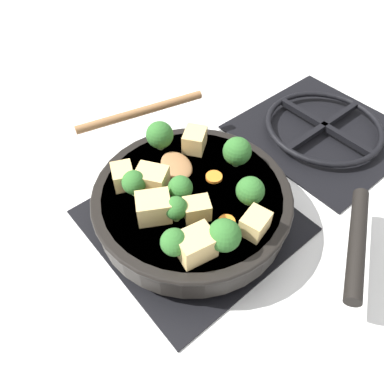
{
  "coord_description": "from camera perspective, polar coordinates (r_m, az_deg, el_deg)",
  "views": [
    {
      "loc": [
        0.29,
        -0.25,
        0.52
      ],
      "look_at": [
        0.0,
        0.0,
        0.08
      ],
      "focal_mm": 35.0,
      "sensor_mm": 36.0,
      "label": 1
    }
  ],
  "objects": [
    {
      "name": "broccoli_floret_north_edge",
      "position": [
        0.5,
        -2.7,
        -7.68
      ],
      "size": [
        0.04,
        0.04,
        0.05
      ],
      "color": "#709956",
      "rests_on": "skillet_pan"
    },
    {
      "name": "broccoli_floret_south_cluster",
      "position": [
        0.64,
        -4.94,
        8.64
      ],
      "size": [
        0.05,
        0.05,
        0.05
      ],
      "color": "#709956",
      "rests_on": "skillet_pan"
    },
    {
      "name": "broccoli_floret_mid_floret",
      "position": [
        0.61,
        6.62,
        6.35
      ],
      "size": [
        0.05,
        0.05,
        0.05
      ],
      "color": "#709956",
      "rests_on": "skillet_pan"
    },
    {
      "name": "tofu_cube_center_large",
      "position": [
        0.5,
        0.56,
        -8.08
      ],
      "size": [
        0.05,
        0.06,
        0.04
      ],
      "primitive_type": "cube",
      "rotation": [
        0.0,
        0.0,
        1.38
      ],
      "color": "#DBB770",
      "rests_on": "skillet_pan"
    },
    {
      "name": "broccoli_floret_east_rim",
      "position": [
        0.5,
        4.95,
        -6.6
      ],
      "size": [
        0.05,
        0.05,
        0.05
      ],
      "color": "#709956",
      "rests_on": "skillet_pan"
    },
    {
      "name": "skillet_pan",
      "position": [
        0.6,
        0.28,
        -1.43
      ],
      "size": [
        0.44,
        0.38,
        0.05
      ],
      "color": "black",
      "rests_on": "front_burner_grate"
    },
    {
      "name": "broccoli_floret_center_top",
      "position": [
        0.53,
        -2.46,
        -2.51
      ],
      "size": [
        0.03,
        0.03,
        0.04
      ],
      "color": "#709956",
      "rests_on": "skillet_pan"
    },
    {
      "name": "front_burner_grate",
      "position": [
        0.63,
        0.0,
        -3.82
      ],
      "size": [
        0.31,
        0.31,
        0.03
      ],
      "color": "black",
      "rests_on": "ground_plane"
    },
    {
      "name": "carrot_slice_orange_thin",
      "position": [
        0.6,
        3.35,
        2.32
      ],
      "size": [
        0.03,
        0.03,
        0.01
      ],
      "primitive_type": "cylinder",
      "color": "orange",
      "rests_on": "skillet_pan"
    },
    {
      "name": "tofu_cube_near_handle",
      "position": [
        0.53,
        9.59,
        -4.75
      ],
      "size": [
        0.04,
        0.05,
        0.03
      ],
      "primitive_type": "cube",
      "rotation": [
        0.0,
        0.0,
        4.96
      ],
      "color": "#DBB770",
      "rests_on": "skillet_pan"
    },
    {
      "name": "carrot_slice_near_center",
      "position": [
        0.55,
        5.08,
        -4.73
      ],
      "size": [
        0.03,
        0.03,
        0.01
      ],
      "primitive_type": "cylinder",
      "color": "orange",
      "rests_on": "skillet_pan"
    },
    {
      "name": "rear_burner_grate",
      "position": [
        0.84,
        19.32,
        9.06
      ],
      "size": [
        0.31,
        0.31,
        0.03
      ],
      "color": "black",
      "rests_on": "ground_plane"
    },
    {
      "name": "tofu_cube_back_piece",
      "position": [
        0.64,
        0.4,
        7.93
      ],
      "size": [
        0.05,
        0.06,
        0.04
      ],
      "primitive_type": "cube",
      "rotation": [
        0.0,
        0.0,
        2.2
      ],
      "color": "#DBB770",
      "rests_on": "skillet_pan"
    },
    {
      "name": "broccoli_floret_west_rim",
      "position": [
        0.56,
        8.86,
        0.17
      ],
      "size": [
        0.04,
        0.04,
        0.05
      ],
      "color": "#709956",
      "rests_on": "skillet_pan"
    },
    {
      "name": "tofu_cube_east_chunk",
      "position": [
        0.6,
        -10.47,
        2.4
      ],
      "size": [
        0.05,
        0.05,
        0.03
      ],
      "primitive_type": "cube",
      "rotation": [
        0.0,
        0.0,
        2.72
      ],
      "color": "#DBB770",
      "rests_on": "skillet_pan"
    },
    {
      "name": "tofu_cube_front_piece",
      "position": [
        0.54,
        -5.77,
        -2.47
      ],
      "size": [
        0.06,
        0.06,
        0.04
      ],
      "primitive_type": "cube",
      "rotation": [
        0.0,
        0.0,
        1.05
      ],
      "color": "#DBB770",
      "rests_on": "skillet_pan"
    },
    {
      "name": "broccoli_floret_near_spoon",
      "position": [
        0.56,
        -1.99,
        0.78
      ],
      "size": [
        0.04,
        0.04,
        0.04
      ],
      "color": "#709956",
      "rests_on": "skillet_pan"
    },
    {
      "name": "ground_plane",
      "position": [
        0.64,
        0.0,
        -4.46
      ],
      "size": [
        2.4,
        2.4,
        0.0
      ],
      "primitive_type": "plane",
      "color": "silver"
    },
    {
      "name": "broccoli_floret_small_inner",
      "position": [
        0.57,
        -8.82,
        1.4
      ],
      "size": [
        0.04,
        0.04,
        0.04
      ],
      "color": "#709956",
      "rests_on": "skillet_pan"
    },
    {
      "name": "tofu_cube_mid_small",
      "position": [
        0.54,
        0.75,
        -2.6
      ],
      "size": [
        0.04,
        0.05,
        0.03
      ],
      "primitive_type": "cube",
      "rotation": [
        0.0,
        0.0,
        1.08
      ],
      "color": "#DBB770",
      "rests_on": "skillet_pan"
    },
    {
      "name": "tofu_cube_west_chunk",
      "position": [
        0.58,
        -6.14,
        1.89
      ],
      "size": [
        0.06,
        0.06,
        0.04
      ],
      "primitive_type": "cube",
      "rotation": [
        0.0,
        0.0,
        3.73
      ],
      "color": "#DBB770",
      "rests_on": "skillet_pan"
    },
    {
      "name": "wooden_spoon",
      "position": [
        0.68,
        -5.73,
        9.07
      ],
      "size": [
        0.23,
        0.25,
        0.02
      ],
      "color": "olive",
      "rests_on": "skillet_pan"
    }
  ]
}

